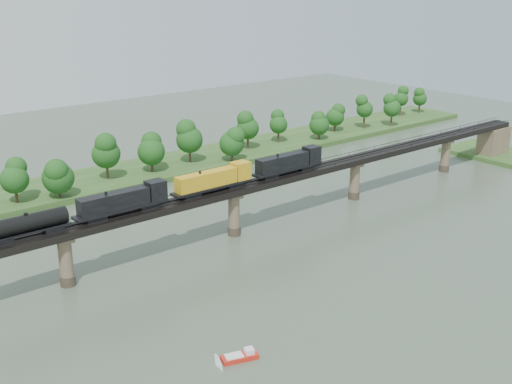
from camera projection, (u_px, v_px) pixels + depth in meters
ground at (327, 281)px, 124.86m from camera, size 400.00×400.00×0.00m
far_bank at (120, 176)px, 187.13m from camera, size 300.00×24.00×1.60m
bridge at (234, 213)px, 145.18m from camera, size 236.00×30.00×11.50m
bridge_superstructure at (234, 186)px, 143.16m from camera, size 220.00×4.90×0.75m
far_treeline at (99, 158)px, 176.37m from camera, size 289.06×17.54×13.60m
freight_train at (185, 187)px, 134.71m from camera, size 80.21×3.13×5.52m
motorboat at (240, 356)px, 98.99m from camera, size 6.08×3.69×1.60m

